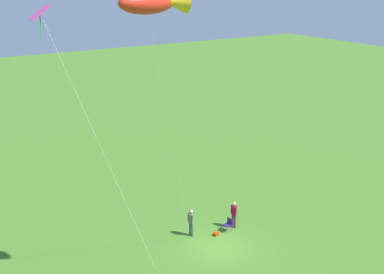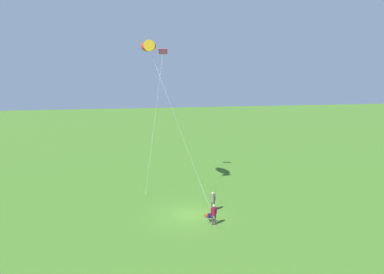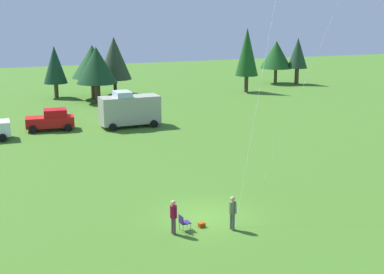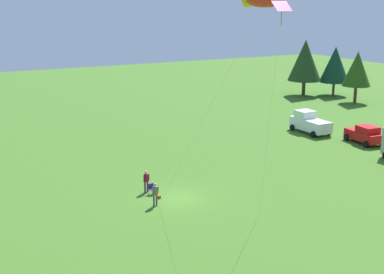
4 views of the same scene
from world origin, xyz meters
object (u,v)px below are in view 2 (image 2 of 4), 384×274
at_px(kite_large_fish, 148,46).
at_px(folding_chair, 210,216).
at_px(kite_diamond_rainbow, 162,57).
at_px(backpack_on_grass, 206,216).
at_px(person_spectator, 214,213).
at_px(person_kite_flyer, 213,200).

bearing_deg(kite_large_fish, folding_chair, -149.48).
distance_m(folding_chair, kite_diamond_rainbow, 17.60).
height_order(folding_chair, kite_large_fish, kite_large_fish).
height_order(folding_chair, kite_diamond_rainbow, kite_diamond_rainbow).
distance_m(backpack_on_grass, kite_diamond_rainbow, 17.22).
xyz_separation_m(folding_chair, person_spectator, (-0.58, -0.20, 0.53)).
bearing_deg(kite_diamond_rainbow, person_kite_flyer, -159.10).
bearing_deg(person_kite_flyer, person_spectator, 165.80).
bearing_deg(folding_chair, kite_diamond_rainbow, 8.11).
bearing_deg(backpack_on_grass, kite_large_fish, 33.70).
bearing_deg(folding_chair, kite_large_fish, 25.08).
distance_m(backpack_on_grass, kite_large_fish, 16.23).
distance_m(person_kite_flyer, person_spectator, 2.93).
bearing_deg(kite_diamond_rainbow, backpack_on_grass, -165.73).
bearing_deg(person_spectator, person_kite_flyer, -13.32).
bearing_deg(kite_large_fish, kite_diamond_rainbow, -21.57).
bearing_deg(person_spectator, folding_chair, 16.19).
distance_m(person_kite_flyer, backpack_on_grass, 1.79).
distance_m(folding_chair, person_spectator, 0.81).
bearing_deg(kite_large_fish, backpack_on_grass, -146.30).
relative_size(folding_chair, person_spectator, 0.47).
height_order(folding_chair, person_spectator, person_spectator).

